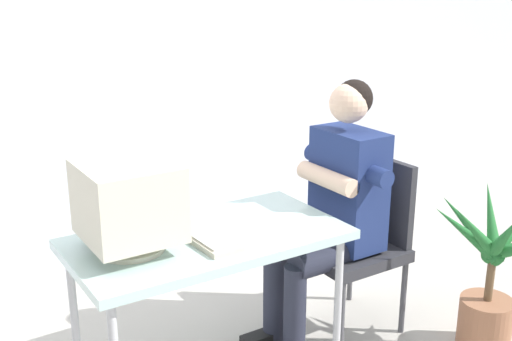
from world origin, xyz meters
name	(u,v)px	position (x,y,z in m)	size (l,w,h in m)	color
wall_back	(138,30)	(0.30, 1.40, 1.50)	(8.00, 0.10, 3.00)	silver
desk	(208,247)	(0.00, 0.00, 0.67)	(1.19, 0.63, 0.73)	#B7B7BC
crt_monitor	(129,202)	(-0.34, 0.02, 0.94)	(0.37, 0.39, 0.37)	beige
keyboard	(202,235)	(-0.04, -0.02, 0.75)	(0.16, 0.45, 0.03)	beige
office_chair	(360,236)	(0.91, 0.03, 0.51)	(0.48, 0.48, 0.91)	#4C4C51
person_seated	(333,204)	(0.73, 0.03, 0.72)	(0.67, 0.58, 1.33)	navy
potted_plant	(491,277)	(1.30, -0.51, 0.39)	(0.62, 0.67, 0.84)	#9E6647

